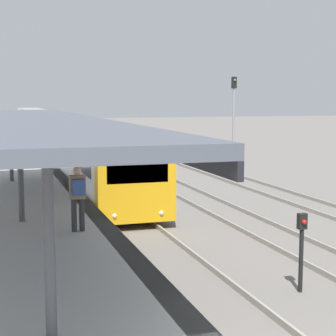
{
  "coord_description": "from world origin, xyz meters",
  "views": [
    {
      "loc": [
        -4.52,
        -6.19,
        4.4
      ],
      "look_at": [
        1.98,
        14.54,
        1.7
      ],
      "focal_mm": 60.0,
      "sensor_mm": 36.0,
      "label": 1
    }
  ],
  "objects_px": {
    "train_near": "(50,131)",
    "signal_post_near": "(302,244)",
    "person_on_platform": "(78,194)",
    "signal_mast_far": "(234,113)"
  },
  "relations": [
    {
      "from": "signal_post_near",
      "to": "train_near",
      "type": "bearing_deg",
      "value": 93.29
    },
    {
      "from": "person_on_platform",
      "to": "signal_mast_far",
      "type": "relative_size",
      "value": 0.29
    },
    {
      "from": "signal_post_near",
      "to": "signal_mast_far",
      "type": "height_order",
      "value": "signal_mast_far"
    },
    {
      "from": "train_near",
      "to": "signal_mast_far",
      "type": "xyz_separation_m",
      "value": [
        9.64,
        -15.14,
        1.76
      ]
    },
    {
      "from": "train_near",
      "to": "signal_post_near",
      "type": "relative_size",
      "value": 31.79
    },
    {
      "from": "person_on_platform",
      "to": "signal_mast_far",
      "type": "xyz_separation_m",
      "value": [
        12.15,
        17.61,
        1.54
      ]
    },
    {
      "from": "person_on_platform",
      "to": "train_near",
      "type": "height_order",
      "value": "train_near"
    },
    {
      "from": "person_on_platform",
      "to": "signal_mast_far",
      "type": "bearing_deg",
      "value": 55.41
    },
    {
      "from": "train_near",
      "to": "signal_mast_far",
      "type": "bearing_deg",
      "value": -57.52
    },
    {
      "from": "person_on_platform",
      "to": "signal_mast_far",
      "type": "height_order",
      "value": "signal_mast_far"
    }
  ]
}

